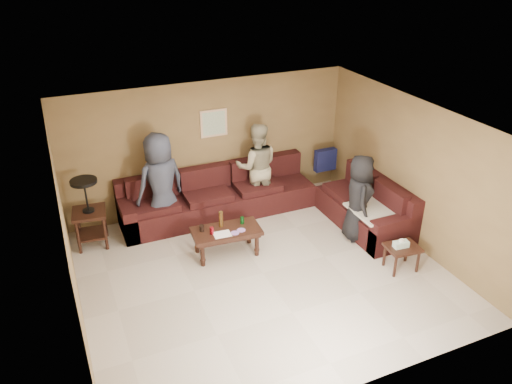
# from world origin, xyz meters

# --- Properties ---
(room) EXTENTS (5.60, 5.50, 2.50)m
(room) POSITION_xyz_m (0.00, 0.00, 1.66)
(room) COLOR #C0B3A2
(room) RESTS_ON ground
(sectional_sofa) EXTENTS (4.65, 2.90, 0.97)m
(sectional_sofa) POSITION_xyz_m (0.81, 1.52, 0.33)
(sectional_sofa) COLOR #341111
(sectional_sofa) RESTS_ON ground
(coffee_table) EXTENTS (1.17, 0.65, 0.75)m
(coffee_table) POSITION_xyz_m (-0.34, 0.74, 0.40)
(coffee_table) COLOR black
(coffee_table) RESTS_ON ground
(end_table_left) EXTENTS (0.61, 0.61, 1.24)m
(end_table_left) POSITION_xyz_m (-2.36, 1.93, 0.65)
(end_table_left) COLOR black
(end_table_left) RESTS_ON ground
(side_table_right) EXTENTS (0.55, 0.47, 0.57)m
(side_table_right) POSITION_xyz_m (2.07, -0.77, 0.37)
(side_table_right) COLOR black
(side_table_right) RESTS_ON ground
(waste_bin) EXTENTS (0.26, 0.26, 0.27)m
(waste_bin) POSITION_xyz_m (0.21, 1.12, 0.13)
(waste_bin) COLOR black
(waste_bin) RESTS_ON ground
(wall_art) EXTENTS (0.52, 0.04, 0.52)m
(wall_art) POSITION_xyz_m (0.10, 2.48, 1.70)
(wall_art) COLOR tan
(wall_art) RESTS_ON ground
(person_left) EXTENTS (1.03, 0.82, 1.85)m
(person_left) POSITION_xyz_m (-1.09, 1.94, 0.93)
(person_left) COLOR #2F3442
(person_left) RESTS_ON ground
(person_middle) EXTENTS (0.99, 0.87, 1.73)m
(person_middle) POSITION_xyz_m (0.79, 2.06, 0.86)
(person_middle) COLOR #9C9373
(person_middle) RESTS_ON ground
(person_right) EXTENTS (0.75, 0.89, 1.56)m
(person_right) POSITION_xyz_m (1.95, 0.34, 0.78)
(person_right) COLOR black
(person_right) RESTS_ON ground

